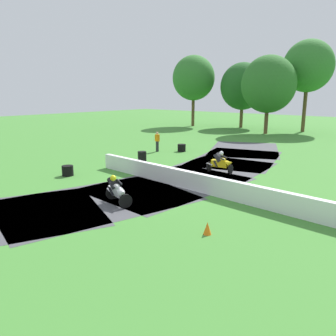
# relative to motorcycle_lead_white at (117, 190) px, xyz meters

# --- Properties ---
(ground_plane) EXTENTS (120.00, 120.00, 0.00)m
(ground_plane) POSITION_rel_motorcycle_lead_white_xyz_m (-0.26, 4.02, -0.64)
(ground_plane) COLOR #428433
(track_asphalt) EXTENTS (11.86, 34.93, 0.01)m
(track_asphalt) POSITION_rel_motorcycle_lead_white_xyz_m (-1.77, 4.13, -0.63)
(track_asphalt) COLOR #47474C
(track_asphalt) RESTS_ON ground
(safety_barrier) EXTENTS (22.08, 1.93, 0.90)m
(safety_barrier) POSITION_rel_motorcycle_lead_white_xyz_m (5.03, 3.63, -0.19)
(safety_barrier) COLOR white
(safety_barrier) RESTS_ON ground
(motorcycle_lead_white) EXTENTS (1.69, 1.16, 1.43)m
(motorcycle_lead_white) POSITION_rel_motorcycle_lead_white_xyz_m (0.00, 0.00, 0.00)
(motorcycle_lead_white) COLOR black
(motorcycle_lead_white) RESTS_ON ground
(motorcycle_chase_yellow) EXTENTS (1.68, 0.84, 1.42)m
(motorcycle_chase_yellow) POSITION_rel_motorcycle_lead_white_xyz_m (0.43, 7.80, 0.02)
(motorcycle_chase_yellow) COLOR black
(motorcycle_chase_yellow) RESTS_ON ground
(tire_stack_mid_a) EXTENTS (0.65, 0.65, 0.60)m
(tire_stack_mid_a) POSITION_rel_motorcycle_lead_white_xyz_m (-6.08, 1.53, -0.34)
(tire_stack_mid_a) COLOR black
(tire_stack_mid_a) RESTS_ON ground
(tire_stack_mid_b) EXTENTS (0.59, 0.59, 0.80)m
(tire_stack_mid_b) POSITION_rel_motorcycle_lead_white_xyz_m (-5.32, 6.95, -0.24)
(tire_stack_mid_b) COLOR black
(tire_stack_mid_b) RESTS_ON ground
(tire_stack_far) EXTENTS (0.67, 0.67, 0.60)m
(tire_stack_far) POSITION_rel_motorcycle_lead_white_xyz_m (-6.07, 12.35, -0.34)
(tire_stack_far) COLOR black
(tire_stack_far) RESTS_ON ground
(track_marshal) EXTENTS (0.34, 0.24, 1.63)m
(track_marshal) POSITION_rel_motorcycle_lead_white_xyz_m (-7.57, 11.01, 0.18)
(track_marshal) COLOR #232328
(track_marshal) RESTS_ON ground
(traffic_cone) EXTENTS (0.28, 0.28, 0.44)m
(traffic_cone) POSITION_rel_motorcycle_lead_white_xyz_m (4.77, -0.12, -0.42)
(traffic_cone) COLOR orange
(traffic_cone) RESTS_ON ground
(tree_far_left) EXTENTS (5.88, 5.88, 10.97)m
(tree_far_left) POSITION_rel_motorcycle_lead_white_xyz_m (-3.36, 33.42, 7.22)
(tree_far_left) COLOR brown
(tree_far_left) RESTS_ON ground
(tree_far_right) EXTENTS (6.04, 6.04, 8.78)m
(tree_far_right) POSITION_rel_motorcycle_lead_white_xyz_m (-11.72, 33.07, 4.96)
(tree_far_right) COLOR brown
(tree_far_right) RESTS_ON ground
(tree_mid_rise) EXTENTS (6.22, 6.22, 8.97)m
(tree_mid_rise) POSITION_rel_motorcycle_lead_white_xyz_m (-6.01, 28.46, 5.06)
(tree_mid_rise) COLOR brown
(tree_mid_rise) RESTS_ON ground
(tree_behind_barrier) EXTENTS (5.97, 5.97, 9.93)m
(tree_behind_barrier) POSITION_rel_motorcycle_lead_white_xyz_m (-18.20, 30.58, 6.15)
(tree_behind_barrier) COLOR brown
(tree_behind_barrier) RESTS_ON ground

